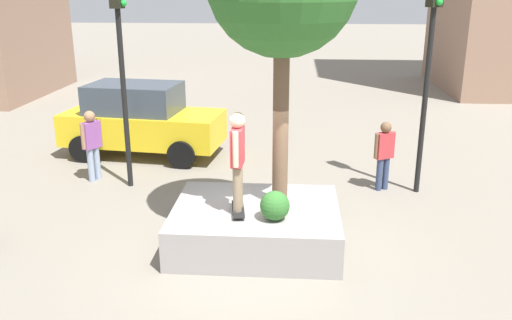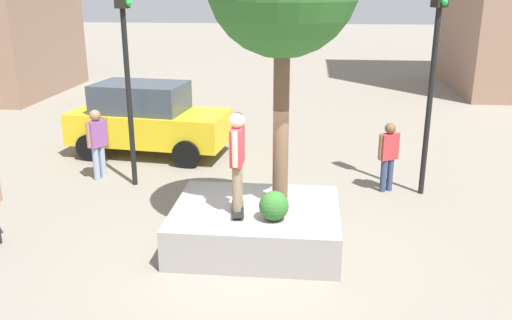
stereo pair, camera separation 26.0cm
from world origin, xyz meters
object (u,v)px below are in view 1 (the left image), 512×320
at_px(skateboard, 238,210).
at_px(traffic_light_corner, 431,44).
at_px(traffic_light_median, 121,44).
at_px(passerby_with_bag, 384,151).
at_px(bystander_watching, 92,141).
at_px(sedan_parked, 141,119).
at_px(skateboarder, 238,154).
at_px(planter_ledge, 256,225).

relative_size(skateboard, traffic_light_corner, 0.16).
height_order(traffic_light_median, passerby_with_bag, traffic_light_median).
bearing_deg(bystander_watching, passerby_with_bag, -1.29).
relative_size(sedan_parked, bystander_watching, 2.60).
relative_size(traffic_light_corner, passerby_with_bag, 3.06).
distance_m(sedan_parked, bystander_watching, 2.21).
xyz_separation_m(passerby_with_bag, bystander_watching, (-6.94, 0.16, 0.06)).
height_order(sedan_parked, passerby_with_bag, sedan_parked).
distance_m(passerby_with_bag, bystander_watching, 6.94).
distance_m(skateboarder, passerby_with_bag, 4.55).
xyz_separation_m(planter_ledge, bystander_watching, (-4.20, 3.15, 0.64)).
bearing_deg(traffic_light_corner, passerby_with_bag, 174.10).
relative_size(traffic_light_corner, bystander_watching, 2.87).
relative_size(skateboard, traffic_light_median, 0.17).
height_order(skateboarder, sedan_parked, skateboarder).
bearing_deg(passerby_with_bag, traffic_light_median, -178.38).
xyz_separation_m(traffic_light_corner, bystander_watching, (-7.73, 0.24, -2.37)).
bearing_deg(passerby_with_bag, bystander_watching, 178.71).
bearing_deg(skateboarder, sedan_parked, 120.62).
distance_m(skateboard, bystander_watching, 5.19).
relative_size(traffic_light_median, bystander_watching, 2.84).
relative_size(planter_ledge, traffic_light_corner, 0.60).
relative_size(sedan_parked, traffic_light_median, 0.91).
bearing_deg(planter_ledge, passerby_with_bag, 47.53).
bearing_deg(passerby_with_bag, skateboarder, -132.95).
bearing_deg(skateboarder, traffic_light_corner, 39.71).
bearing_deg(traffic_light_corner, bystander_watching, 178.24).
xyz_separation_m(skateboard, passerby_with_bag, (3.04, 3.27, 0.15)).
bearing_deg(sedan_parked, skateboarder, -59.38).
height_order(skateboard, traffic_light_corner, traffic_light_corner).
bearing_deg(passerby_with_bag, planter_ledge, -132.47).
bearing_deg(skateboard, planter_ledge, 42.23).
bearing_deg(bystander_watching, traffic_light_corner, -1.76).
bearing_deg(sedan_parked, planter_ledge, -55.83).
xyz_separation_m(traffic_light_corner, passerby_with_bag, (-0.79, 0.08, -2.43)).
bearing_deg(passerby_with_bag, traffic_light_corner, -5.90).
bearing_deg(sedan_parked, skateboard, -59.38).
height_order(traffic_light_corner, bystander_watching, traffic_light_corner).
bearing_deg(skateboarder, skateboard, 170.54).
height_order(planter_ledge, skateboard, skateboard).
relative_size(skateboard, bystander_watching, 0.47).
distance_m(sedan_parked, passerby_with_bag, 6.72).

